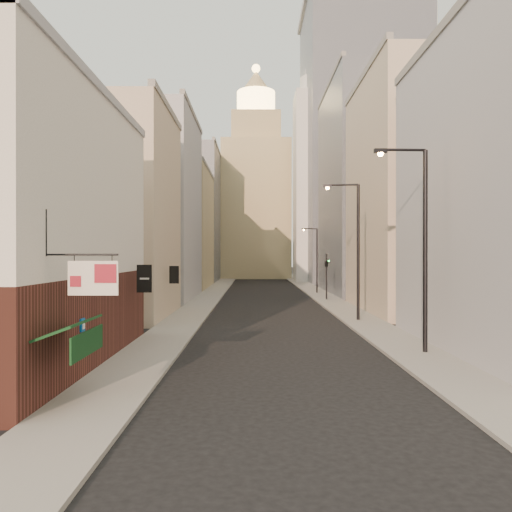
{
  "coord_description": "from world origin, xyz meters",
  "views": [
    {
      "loc": [
        -1.36,
        -12.89,
        4.91
      ],
      "look_at": [
        -1.26,
        17.76,
        4.81
      ],
      "focal_mm": 35.0,
      "sensor_mm": 36.0,
      "label": 1
    }
  ],
  "objects": [
    {
      "name": "left_bldg_tan",
      "position": [
        -12.0,
        60.0,
        8.5
      ],
      "size": [
        8.0,
        18.0,
        17.0
      ],
      "primitive_type": "cube",
      "color": "tan",
      "rests_on": "ground"
    },
    {
      "name": "white_tower",
      "position": [
        10.0,
        78.0,
        18.61
      ],
      "size": [
        8.0,
        8.0,
        41.5
      ],
      "color": "silver",
      "rests_on": "ground"
    },
    {
      "name": "left_bldg_grey",
      "position": [
        -12.0,
        42.0,
        10.0
      ],
      "size": [
        8.0,
        16.0,
        20.0
      ],
      "primitive_type": "cube",
      "color": "#A4A3AA",
      "rests_on": "ground"
    },
    {
      "name": "left_bldg_beige",
      "position": [
        -12.0,
        26.0,
        8.0
      ],
      "size": [
        8.0,
        12.0,
        16.0
      ],
      "primitive_type": "cube",
      "color": "tan",
      "rests_on": "ground"
    },
    {
      "name": "right_bldg_beige",
      "position": [
        12.0,
        30.0,
        10.0
      ],
      "size": [
        8.0,
        16.0,
        20.0
      ],
      "primitive_type": "cube",
      "color": "tan",
      "rests_on": "ground"
    },
    {
      "name": "streetlamp_near",
      "position": [
        6.72,
        11.37,
        5.74
      ],
      "size": [
        2.64,
        0.34,
        10.06
      ],
      "rotation": [
        0.0,
        0.0,
        0.04
      ],
      "color": "black",
      "rests_on": "ground"
    },
    {
      "name": "traffic_light_right",
      "position": [
        6.27,
        39.67,
        3.78
      ],
      "size": [
        0.68,
        0.68,
        5.0
      ],
      "rotation": [
        0.0,
        0.0,
        3.43
      ],
      "color": "black",
      "rests_on": "ground"
    },
    {
      "name": "near_building_left",
      "position": [
        -10.99,
        9.0,
        6.02
      ],
      "size": [
        8.3,
        23.04,
        12.3
      ],
      "color": "#5B2C24",
      "rests_on": "ground"
    },
    {
      "name": "sidewalk_right",
      "position": [
        6.5,
        55.0,
        0.07
      ],
      "size": [
        3.0,
        140.0,
        0.15
      ],
      "primitive_type": "cube",
      "color": "gray",
      "rests_on": "ground"
    },
    {
      "name": "right_bldg_wingrid",
      "position": [
        12.0,
        50.0,
        13.0
      ],
      "size": [
        8.0,
        20.0,
        26.0
      ],
      "primitive_type": "cube",
      "color": "gray",
      "rests_on": "ground"
    },
    {
      "name": "sidewalk_left",
      "position": [
        -6.5,
        55.0,
        0.07
      ],
      "size": [
        3.0,
        140.0,
        0.15
      ],
      "primitive_type": "cube",
      "color": "gray",
      "rests_on": "ground"
    },
    {
      "name": "left_bldg_wingrid",
      "position": [
        -12.0,
        80.0,
        12.0
      ],
      "size": [
        8.0,
        20.0,
        24.0
      ],
      "primitive_type": "cube",
      "color": "gray",
      "rests_on": "ground"
    },
    {
      "name": "clock_tower",
      "position": [
        -1.0,
        92.0,
        17.63
      ],
      "size": [
        14.0,
        14.0,
        44.9
      ],
      "color": "tan",
      "rests_on": "ground"
    },
    {
      "name": "highrise",
      "position": [
        18.0,
        78.0,
        25.66
      ],
      "size": [
        21.0,
        23.0,
        51.2
      ],
      "color": "gray",
      "rests_on": "ground"
    },
    {
      "name": "streetlamp_far",
      "position": [
        6.22,
        48.79,
        4.64
      ],
      "size": [
        2.05,
        0.87,
        8.13
      ],
      "rotation": [
        0.0,
        0.0,
        0.34
      ],
      "color": "black",
      "rests_on": "ground"
    },
    {
      "name": "ground",
      "position": [
        0.0,
        0.0,
        0.0
      ],
      "size": [
        360.0,
        360.0,
        0.0
      ],
      "primitive_type": "plane",
      "color": "black",
      "rests_on": "ground"
    },
    {
      "name": "streetlamp_mid",
      "position": [
        5.95,
        23.36,
        5.74
      ],
      "size": [
        2.63,
        0.54,
        10.05
      ],
      "rotation": [
        0.0,
        0.0,
        -0.12
      ],
      "color": "black",
      "rests_on": "ground"
    }
  ]
}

